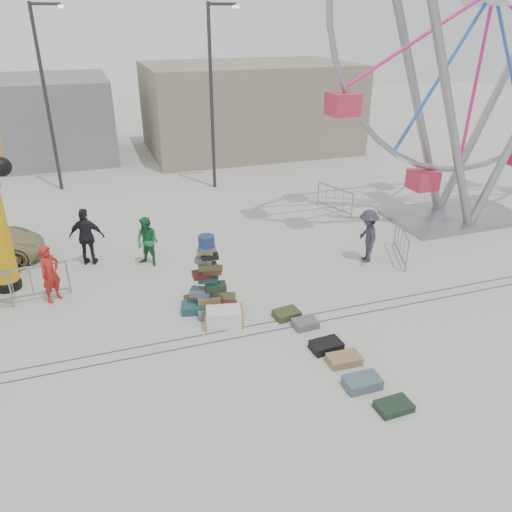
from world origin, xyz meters
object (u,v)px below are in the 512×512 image
object	(u,v)px
pedestrian_grey	(368,236)
barricade_wheel_front	(401,243)
barricade_dummy_c	(31,283)
lamp_post_left	(47,91)
barricade_wheel_back	(335,199)
pedestrian_black	(87,237)
ferris_wheel	(488,24)
pedestrian_red	(50,274)
pedestrian_green	(147,242)
steamer_trunk	(224,317)
lamp_post_right	(213,90)
suitcase_tower	(208,289)

from	to	relation	value
pedestrian_grey	barricade_wheel_front	bearing A→B (deg)	93.39
barricade_dummy_c	pedestrian_grey	size ratio (longest dim) A/B	1.12
barricade_wheel_front	pedestrian_grey	world-z (taller)	pedestrian_grey
lamp_post_left	barricade_dummy_c	size ratio (longest dim) A/B	4.00
barricade_wheel_back	pedestrian_black	world-z (taller)	pedestrian_black
ferris_wheel	barricade_wheel_front	bearing A→B (deg)	-149.83
pedestrian_red	pedestrian_green	distance (m)	3.24
ferris_wheel	pedestrian_black	size ratio (longest dim) A/B	7.58
steamer_trunk	pedestrian_red	xyz separation A→B (m)	(-4.29, 2.82, 0.62)
pedestrian_grey	pedestrian_green	bearing A→B (deg)	-92.85
ferris_wheel	pedestrian_red	bearing A→B (deg)	-174.40
barricade_wheel_back	lamp_post_right	bearing A→B (deg)	-160.08
barricade_wheel_front	pedestrian_green	bearing A→B (deg)	97.02
barricade_wheel_back	pedestrian_red	distance (m)	11.64
ferris_wheel	pedestrian_black	xyz separation A→B (m)	(-14.13, 0.42, -6.23)
barricade_wheel_front	pedestrian_grey	xyz separation A→B (m)	(-1.19, 0.21, 0.35)
ferris_wheel	barricade_wheel_back	size ratio (longest dim) A/B	7.31
ferris_wheel	pedestrian_green	xyz separation A→B (m)	(-12.29, -0.29, -6.37)
steamer_trunk	lamp_post_left	bearing A→B (deg)	118.81
barricade_dummy_c	ferris_wheel	bearing A→B (deg)	0.97
lamp_post_left	steamer_trunk	xyz separation A→B (m)	(4.14, -13.71, -4.25)
lamp_post_left	barricade_wheel_front	size ratio (longest dim) A/B	4.00
pedestrian_black	barricade_wheel_back	bearing A→B (deg)	-153.12
steamer_trunk	pedestrian_red	world-z (taller)	pedestrian_red
steamer_trunk	pedestrian_green	xyz separation A→B (m)	(-1.38, 4.25, 0.59)
ferris_wheel	steamer_trunk	world-z (taller)	ferris_wheel
lamp_post_right	pedestrian_black	distance (m)	9.74
lamp_post_right	barricade_wheel_front	bearing A→B (deg)	-68.24
suitcase_tower	steamer_trunk	size ratio (longest dim) A/B	2.20
suitcase_tower	pedestrian_green	world-z (taller)	suitcase_tower
barricade_dummy_c	pedestrian_red	bearing A→B (deg)	-23.60
lamp_post_left	ferris_wheel	size ratio (longest dim) A/B	0.55
pedestrian_grey	ferris_wheel	bearing A→B (deg)	126.68
ferris_wheel	pedestrian_red	size ratio (longest dim) A/B	8.51
suitcase_tower	pedestrian_grey	world-z (taller)	suitcase_tower
barricade_wheel_front	pedestrian_red	xyz separation A→B (m)	(-11.01, 0.80, 0.31)
suitcase_tower	barricade_wheel_back	world-z (taller)	suitcase_tower
pedestrian_green	pedestrian_black	xyz separation A→B (m)	(-1.84, 0.70, 0.14)
pedestrian_red	lamp_post_left	bearing A→B (deg)	46.17
suitcase_tower	steamer_trunk	distance (m)	1.05
lamp_post_right	suitcase_tower	world-z (taller)	lamp_post_right
lamp_post_right	pedestrian_red	world-z (taller)	lamp_post_right
pedestrian_red	barricade_dummy_c	bearing A→B (deg)	117.87
barricade_dummy_c	lamp_post_left	bearing A→B (deg)	81.68
suitcase_tower	pedestrian_red	distance (m)	4.53
ferris_wheel	pedestrian_grey	xyz separation A→B (m)	(-5.37, -2.31, -6.30)
steamer_trunk	barricade_wheel_back	distance (m)	9.51
lamp_post_right	pedestrian_black	bearing A→B (deg)	-131.96
lamp_post_left	steamer_trunk	size ratio (longest dim) A/B	7.92
lamp_post_right	steamer_trunk	bearing A→B (deg)	-103.71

